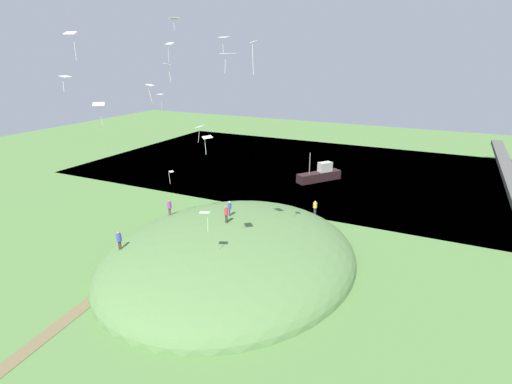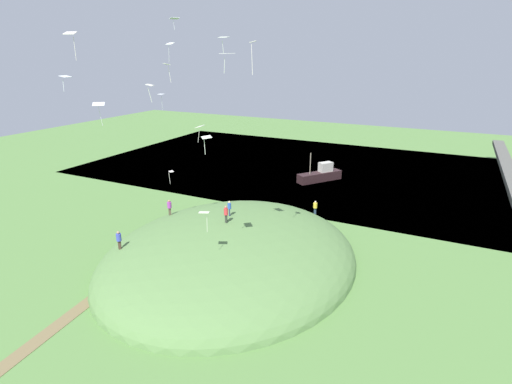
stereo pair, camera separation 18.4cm
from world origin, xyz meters
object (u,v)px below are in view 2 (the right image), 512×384
at_px(person_near_shore, 169,206).
at_px(kite_1, 161,95).
at_px(person_with_child, 315,206).
at_px(kite_14, 150,86).
at_px(kite_7, 167,66).
at_px(kite_4, 99,105).
at_px(kite_5, 174,19).
at_px(kite_11, 65,77).
at_px(kite_12, 171,173).
at_px(person_watching_kites, 229,207).
at_px(kite_2, 71,35).
at_px(kite_8, 206,138).
at_px(kite_10, 200,127).
at_px(kite_6, 204,214).
at_px(kite_0, 227,54).
at_px(boat_on_lake, 320,175).
at_px(kite_13, 224,38).
at_px(person_on_hilltop, 119,238).
at_px(person_walking_path, 226,212).
at_px(kite_9, 253,45).
at_px(kite_3, 170,45).

height_order(person_near_shore, kite_1, kite_1).
height_order(person_with_child, kite_14, kite_14).
height_order(person_with_child, kite_7, kite_7).
relative_size(kite_1, kite_4, 0.96).
xyz_separation_m(person_with_child, kite_1, (0.93, -20.84, 12.01)).
bearing_deg(kite_7, person_near_shore, -128.28).
relative_size(kite_5, kite_11, 0.91).
bearing_deg(kite_11, kite_12, 157.93).
bearing_deg(kite_7, person_watching_kites, 117.60).
bearing_deg(kite_5, kite_11, -15.86).
bearing_deg(kite_2, kite_8, 92.65).
xyz_separation_m(kite_8, kite_10, (-9.05, -6.67, -1.10)).
bearing_deg(kite_8, kite_10, -143.59).
relative_size(kite_10, kite_11, 1.31).
bearing_deg(kite_6, kite_0, 125.64).
bearing_deg(boat_on_lake, kite_13, -149.49).
bearing_deg(kite_10, kite_7, -34.08).
distance_m(person_on_hilltop, kite_7, 16.39).
height_order(kite_11, kite_13, kite_13).
relative_size(person_with_child, kite_14, 1.06).
xyz_separation_m(boat_on_lake, kite_5, (25.51, -7.97, 21.67)).
distance_m(kite_1, kite_4, 16.45).
xyz_separation_m(kite_1, kite_6, (17.44, 17.62, -6.93)).
bearing_deg(kite_0, kite_1, -130.13).
distance_m(boat_on_lake, kite_11, 41.61).
bearing_deg(person_near_shore, kite_12, 99.12).
distance_m(boat_on_lake, kite_14, 37.21).
height_order(boat_on_lake, person_near_shore, boat_on_lake).
bearing_deg(person_walking_path, kite_6, -66.08).
xyz_separation_m(person_watching_kites, kite_14, (6.07, -3.87, 12.20)).
xyz_separation_m(kite_4, kite_9, (0.83, 15.78, 4.83)).
xyz_separation_m(kite_6, kite_9, (-1.14, 3.70, 12.36)).
relative_size(person_walking_path, kite_5, 1.53).
bearing_deg(kite_4, kite_2, 19.60).
height_order(person_walking_path, kite_14, kite_14).
bearing_deg(kite_9, kite_10, -128.06).
xyz_separation_m(kite_4, kite_5, (-8.54, 2.44, 7.61)).
bearing_deg(kite_8, kite_3, -137.08).
bearing_deg(kite_5, person_watching_kites, 75.83).
distance_m(kite_9, kite_12, 19.13).
bearing_deg(kite_14, kite_7, -166.22).
distance_m(person_watching_kites, kite_1, 19.72).
height_order(person_near_shore, kite_10, kite_10).
bearing_deg(boat_on_lake, person_near_shore, -161.70).
xyz_separation_m(person_with_child, person_watching_kites, (9.58, -6.09, 2.19)).
bearing_deg(kite_9, kite_4, -93.00).
relative_size(kite_1, kite_8, 1.48).
bearing_deg(kite_4, person_walking_path, 116.55).
distance_m(person_with_child, person_near_shore, 16.80).
height_order(kite_5, kite_13, kite_5).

